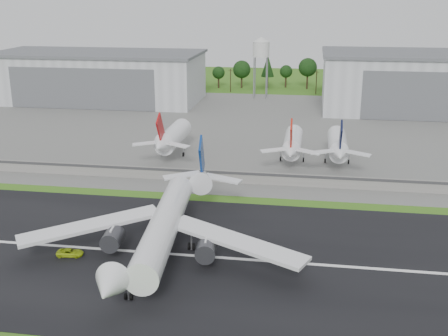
% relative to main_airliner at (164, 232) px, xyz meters
% --- Properties ---
extents(ground, '(600.00, 600.00, 0.00)m').
position_rel_main_airliner_xyz_m(ground, '(6.99, -9.57, -4.89)').
color(ground, '#326C19').
rests_on(ground, ground).
extents(runway, '(320.00, 60.00, 0.10)m').
position_rel_main_airliner_xyz_m(runway, '(6.99, 0.43, -4.84)').
color(runway, black).
rests_on(runway, ground).
extents(runway_centerline, '(220.00, 1.00, 0.02)m').
position_rel_main_airliner_xyz_m(runway_centerline, '(6.99, 0.43, -4.78)').
color(runway_centerline, white).
rests_on(runway_centerline, runway).
extents(apron, '(320.00, 150.00, 0.10)m').
position_rel_main_airliner_xyz_m(apron, '(6.99, 110.43, -4.84)').
color(apron, slate).
rests_on(apron, ground).
extents(blast_fence, '(240.00, 0.61, 3.50)m').
position_rel_main_airliner_xyz_m(blast_fence, '(6.99, 45.42, -3.09)').
color(blast_fence, gray).
rests_on(blast_fence, ground).
extents(hangar_west, '(97.00, 44.00, 23.20)m').
position_rel_main_airliner_xyz_m(hangar_west, '(-73.01, 155.35, 6.74)').
color(hangar_west, silver).
rests_on(hangar_west, ground).
extents(hangar_east, '(102.00, 47.00, 25.20)m').
position_rel_main_airliner_xyz_m(hangar_east, '(81.99, 155.35, 7.73)').
color(hangar_east, silver).
rests_on(hangar_east, ground).
extents(water_tower, '(8.40, 8.40, 29.40)m').
position_rel_main_airliner_xyz_m(water_tower, '(1.99, 175.43, 19.66)').
color(water_tower, '#99999E').
rests_on(water_tower, ground).
extents(utility_poles, '(230.00, 3.00, 12.00)m').
position_rel_main_airliner_xyz_m(utility_poles, '(6.99, 190.43, -4.89)').
color(utility_poles, black).
rests_on(utility_poles, ground).
extents(treeline, '(320.00, 16.00, 22.00)m').
position_rel_main_airliner_xyz_m(treeline, '(6.99, 205.43, -4.89)').
color(treeline, black).
rests_on(treeline, ground).
extents(main_airliner, '(57.05, 59.27, 18.17)m').
position_rel_main_airliner_xyz_m(main_airliner, '(0.00, 0.00, 0.00)').
color(main_airliner, white).
rests_on(main_airliner, runway).
extents(ground_vehicle, '(5.45, 3.03, 1.44)m').
position_rel_main_airliner_xyz_m(ground_vehicle, '(-18.19, -3.50, -4.07)').
color(ground_vehicle, '#B8D519').
rests_on(ground_vehicle, runway).
extents(parked_jet_red_a, '(7.36, 31.29, 16.91)m').
position_rel_main_airliner_xyz_m(parked_jet_red_a, '(-15.49, 67.03, 1.50)').
color(parked_jet_red_a, white).
rests_on(parked_jet_red_a, ground).
extents(parked_jet_red_b, '(7.36, 31.29, 16.55)m').
position_rel_main_airliner_xyz_m(parked_jet_red_b, '(22.13, 66.98, 1.16)').
color(parked_jet_red_b, white).
rests_on(parked_jet_red_b, ground).
extents(parked_jet_navy, '(7.36, 31.29, 16.65)m').
position_rel_main_airliner_xyz_m(parked_jet_navy, '(35.67, 66.99, 1.25)').
color(parked_jet_navy, white).
rests_on(parked_jet_navy, ground).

